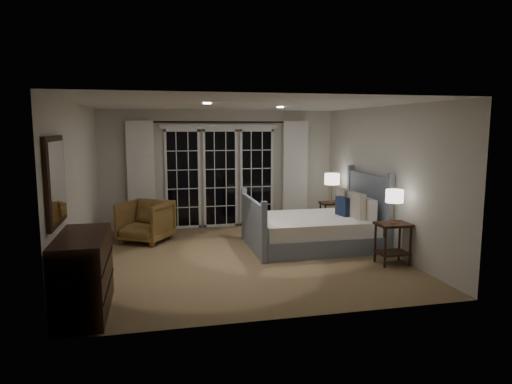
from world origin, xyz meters
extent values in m
plane|color=#90794D|center=(0.00, 0.00, 0.00)|extent=(5.00, 5.00, 0.00)
plane|color=silver|center=(0.00, 0.00, 2.50)|extent=(5.00, 5.00, 0.00)
cube|color=beige|center=(-2.50, 0.00, 1.25)|extent=(0.02, 5.00, 2.50)
cube|color=beige|center=(2.50, 0.00, 1.25)|extent=(0.02, 5.00, 2.50)
cube|color=beige|center=(0.00, 2.50, 1.25)|extent=(5.00, 0.02, 2.50)
cube|color=beige|center=(0.00, -2.50, 1.25)|extent=(5.00, 0.02, 2.50)
cube|color=black|center=(-0.80, 2.47, 1.05)|extent=(0.66, 0.02, 2.02)
cube|color=black|center=(0.00, 2.47, 1.05)|extent=(0.66, 0.02, 2.02)
cube|color=black|center=(0.80, 2.47, 1.05)|extent=(0.66, 0.02, 2.02)
cube|color=white|center=(0.00, 2.46, 2.15)|extent=(2.50, 0.04, 0.10)
cylinder|color=black|center=(0.00, 2.40, 2.25)|extent=(3.50, 0.03, 0.03)
cube|color=white|center=(-1.65, 2.38, 1.15)|extent=(0.55, 0.10, 2.25)
cube|color=white|center=(1.65, 2.38, 1.15)|extent=(0.55, 0.10, 2.25)
cylinder|color=white|center=(0.80, 0.60, 2.49)|extent=(0.12, 0.12, 0.01)
cylinder|color=white|center=(-0.60, -0.40, 2.49)|extent=(0.12, 0.12, 0.01)
cube|color=slate|center=(1.35, 0.40, 0.15)|extent=(2.04, 1.60, 0.30)
cube|color=white|center=(1.35, 0.40, 0.42)|extent=(1.98, 1.54, 0.25)
cube|color=slate|center=(2.43, 0.40, 0.65)|extent=(0.06, 1.60, 1.30)
cube|color=slate|center=(0.27, 0.40, 0.45)|extent=(0.06, 1.60, 0.90)
cube|color=white|center=(2.23, 0.08, 0.73)|extent=(0.14, 0.60, 0.36)
cube|color=white|center=(2.23, 0.72, 0.73)|extent=(0.14, 0.60, 0.36)
cube|color=beige|center=(2.07, 0.12, 0.77)|extent=(0.16, 0.46, 0.45)
cube|color=beige|center=(2.07, 0.68, 0.77)|extent=(0.16, 0.46, 0.45)
cube|color=#16223D|center=(1.93, 0.40, 0.72)|extent=(0.15, 0.35, 0.34)
cube|color=black|center=(2.23, -0.87, 0.64)|extent=(0.51, 0.40, 0.04)
cube|color=black|center=(2.23, -0.87, 0.18)|extent=(0.47, 0.36, 0.03)
cylinder|color=black|center=(2.02, -1.04, 0.31)|extent=(0.04, 0.04, 0.63)
cylinder|color=black|center=(2.44, -1.04, 0.31)|extent=(0.04, 0.04, 0.63)
cylinder|color=black|center=(2.02, -0.71, 0.31)|extent=(0.04, 0.04, 0.63)
cylinder|color=black|center=(2.44, -0.71, 0.31)|extent=(0.04, 0.04, 0.63)
cube|color=black|center=(2.22, 1.62, 0.57)|extent=(0.45, 0.36, 0.04)
cube|color=black|center=(2.22, 1.62, 0.16)|extent=(0.42, 0.33, 0.03)
cylinder|color=black|center=(2.03, 1.48, 0.28)|extent=(0.04, 0.04, 0.56)
cylinder|color=black|center=(2.41, 1.48, 0.28)|extent=(0.04, 0.04, 0.56)
cylinder|color=black|center=(2.03, 1.77, 0.28)|extent=(0.04, 0.04, 0.56)
cylinder|color=black|center=(2.41, 1.77, 0.28)|extent=(0.04, 0.04, 0.56)
cylinder|color=#AE7645|center=(2.23, -0.87, 0.67)|extent=(0.12, 0.12, 0.02)
cylinder|color=#AE7645|center=(2.23, -0.87, 0.83)|extent=(0.02, 0.02, 0.31)
cylinder|color=white|center=(2.23, -0.87, 1.09)|extent=(0.27, 0.27, 0.20)
cylinder|color=#AE7645|center=(2.22, 1.62, 0.60)|extent=(0.12, 0.12, 0.02)
cylinder|color=#AE7645|center=(2.22, 1.62, 0.79)|extent=(0.02, 0.02, 0.35)
cylinder|color=white|center=(2.22, 1.62, 1.08)|extent=(0.31, 0.31, 0.23)
imported|color=brown|center=(-1.57, 1.44, 0.39)|extent=(1.15, 1.16, 0.78)
cube|color=black|center=(-2.23, -1.80, 0.46)|extent=(0.54, 1.30, 0.92)
cube|color=black|center=(-1.95, -1.80, 0.30)|extent=(0.01, 1.28, 0.01)
cube|color=black|center=(-1.95, -1.80, 0.61)|extent=(0.01, 1.28, 0.01)
cube|color=black|center=(-2.47, -1.80, 1.55)|extent=(0.04, 0.85, 1.00)
cube|color=white|center=(-2.44, -1.80, 1.55)|extent=(0.01, 0.73, 0.88)
camera|label=1|loc=(-1.40, -7.20, 2.14)|focal=32.00mm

